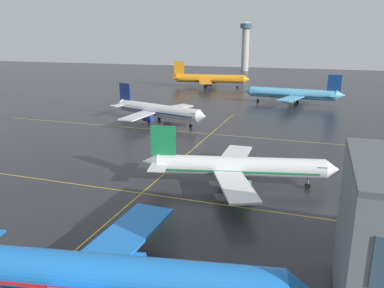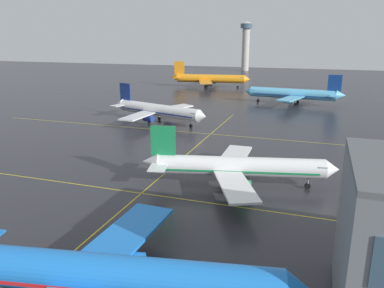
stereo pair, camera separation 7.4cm
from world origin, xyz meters
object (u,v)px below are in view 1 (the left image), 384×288
airliner_second_row (237,167)px  airliner_far_right_stand (209,79)px  control_tower (246,42)px  airliner_third_row (157,110)px  airliner_front_gate (103,275)px  airliner_far_left_stand (293,94)px

airliner_second_row → airliner_far_right_stand: bearing=108.2°
airliner_far_right_stand → control_tower: size_ratio=1.14×
airliner_third_row → airliner_far_right_stand: 81.64m
airliner_front_gate → control_tower: bearing=98.2°
airliner_far_left_stand → airliner_front_gate: bearing=-93.7°
airliner_front_gate → airliner_third_row: 79.96m
airliner_far_left_stand → control_tower: bearing=108.1°
control_tower → airliner_far_left_stand: bearing=-71.9°
airliner_front_gate → airliner_far_right_stand: bearing=102.8°
airliner_second_row → airliner_front_gate: bearing=-98.5°
airliner_far_right_stand → control_tower: (-1.07, 97.57, 16.11)m
airliner_front_gate → airliner_third_row: size_ratio=1.10×
airliner_third_row → airliner_far_right_stand: bearing=95.5°
airliner_second_row → airliner_far_right_stand: size_ratio=0.82×
airliner_third_row → airliner_far_left_stand: bearing=51.1°
airliner_far_left_stand → control_tower: 143.00m
airliner_third_row → airliner_far_right_stand: (-7.80, 81.26, 0.62)m
airliner_third_row → control_tower: 179.84m
airliner_second_row → airliner_far_left_stand: bearing=88.2°
airliner_far_right_stand → control_tower: control_tower is taller
airliner_third_row → airliner_far_right_stand: size_ratio=0.84×
airliner_front_gate → airliner_second_row: 34.06m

